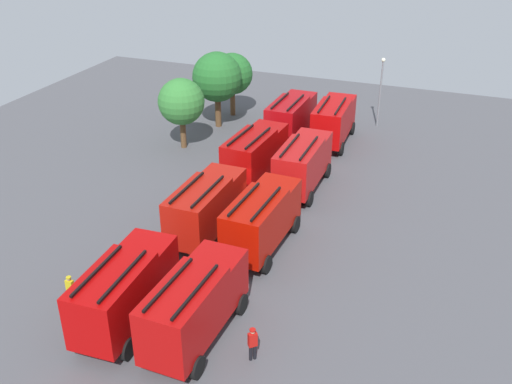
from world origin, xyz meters
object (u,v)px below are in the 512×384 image
Objects in this scene: firefighter_0 at (189,199)px; firefighter_1 at (253,342)px; fire_truck_7 at (291,116)px; fire_truck_5 at (206,206)px; fire_truck_2 at (303,162)px; fire_truck_3 at (334,120)px; tree_1 at (217,77)px; fire_truck_1 at (262,218)px; firefighter_2 at (70,288)px; tree_2 at (232,74)px; fire_truck_6 at (255,152)px; traffic_cone_0 at (206,191)px; tree_0 at (181,102)px; fire_truck_0 at (195,303)px; fire_truck_4 at (125,289)px; lamppost at (381,87)px.

firefighter_1 reaches higher than firefighter_0.
fire_truck_5 is at bearing -179.27° from fire_truck_7.
fire_truck_2 is 0.99× the size of fire_truck_3.
firefighter_0 is 0.24× the size of tree_1.
fire_truck_5 is (0.16, 3.77, 0.00)m from fire_truck_1.
fire_truck_2 is at bearing -130.76° from tree_1.
fire_truck_2 and fire_truck_7 have the same top height.
tree_2 is (29.92, 3.44, 3.11)m from firefighter_2.
fire_truck_2 is 9.30m from fire_truck_3.
firefighter_2 is (-17.62, 3.66, -1.22)m from fire_truck_6.
traffic_cone_0 is at bearing -159.41° from tree_1.
tree_0 is at bearing 112.72° from fire_truck_3.
fire_truck_0 is at bearing -157.31° from fire_truck_5.
firefighter_2 is at bearing 157.12° from fire_truck_5.
fire_truck_2 and fire_truck_5 have the same top height.
fire_truck_4 is 1.14× the size of lamppost.
fire_truck_0 is 9.74× the size of traffic_cone_0.
fire_truck_4 is at bearing 179.91° from fire_truck_5.
lamppost is at bearing -81.65° from tree_2.
fire_truck_4 is 17.95m from fire_truck_6.
fire_truck_2 is 17.93m from firefighter_1.
fire_truck_4 reaches higher than firefighter_0.
fire_truck_2 is 1.05× the size of tree_1.
fire_truck_0 is 12.99m from firefighter_0.
fire_truck_0 is 4.34× the size of firefighter_2.
fire_truck_3 and fire_truck_5 have the same top height.
fire_truck_4 reaches higher than traffic_cone_0.
fire_truck_7 is at bearing -118.86° from tree_2.
firefighter_0 is (2.46, 2.48, -1.23)m from fire_truck_5.
firefighter_1 is 33.59m from tree_2.
fire_truck_2 is 12.48m from tree_0.
fire_truck_6 is 1.22× the size of tree_2.
fire_truck_4 is 1.22× the size of tree_0.
fire_truck_2 is 17.89m from fire_truck_4.
fire_truck_4 is 4.36× the size of firefighter_2.
traffic_cone_0 is at bearing 119.52° from fire_truck_2.
fire_truck_4 is at bearing 45.09° from firefighter_1.
fire_truck_3 is 1.22× the size of tree_0.
firefighter_2 is at bearing 90.58° from fire_truck_0.
fire_truck_3 is 6.36m from lamppost.
fire_truck_3 and fire_truck_7 have the same top height.
fire_truck_0 is 9.65m from fire_truck_5.
fire_truck_3 is 18.02m from fire_truck_5.
tree_0 is at bearing 122.18° from fire_truck_7.
fire_truck_5 is 1.21× the size of tree_0.
fire_truck_2 is 1.13× the size of lamppost.
traffic_cone_0 is at bearing 152.63° from fire_truck_3.
fire_truck_3 is 1.21× the size of tree_2.
firefighter_0 is 0.28× the size of tree_2.
fire_truck_4 is 14.28m from traffic_cone_0.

